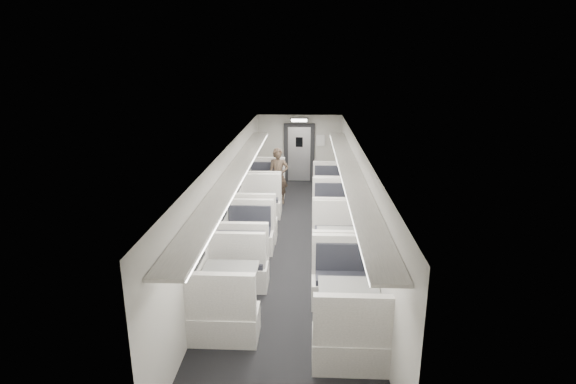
# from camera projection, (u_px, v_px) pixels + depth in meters

# --- Properties ---
(room) EXTENTS (3.24, 12.24, 2.64)m
(room) POSITION_uv_depth(u_px,v_px,m) (294.00, 198.00, 10.40)
(room) COLOR black
(room) RESTS_ON ground
(booth_left_a) EXTENTS (1.15, 2.34, 1.25)m
(booth_left_a) POSITION_uv_depth(u_px,v_px,m) (264.00, 192.00, 13.63)
(booth_left_a) COLOR white
(booth_left_a) RESTS_ON room
(booth_left_b) EXTENTS (1.15, 2.34, 1.25)m
(booth_left_b) POSITION_uv_depth(u_px,v_px,m) (257.00, 212.00, 11.81)
(booth_left_b) COLOR white
(booth_left_b) RESTS_ON room
(booth_left_c) EXTENTS (1.10, 2.24, 1.20)m
(booth_left_c) POSITION_uv_depth(u_px,v_px,m) (245.00, 249.00, 9.55)
(booth_left_c) COLOR white
(booth_left_c) RESTS_ON room
(booth_left_d) EXTENTS (1.15, 2.33, 1.24)m
(booth_left_d) POSITION_uv_depth(u_px,v_px,m) (231.00, 288.00, 7.90)
(booth_left_d) COLOR white
(booth_left_d) RESTS_ON room
(booth_right_a) EXTENTS (1.02, 2.07, 1.11)m
(booth_right_a) POSITION_uv_depth(u_px,v_px,m) (330.00, 192.00, 13.81)
(booth_right_a) COLOR white
(booth_right_a) RESTS_ON room
(booth_right_b) EXTENTS (1.08, 2.20, 1.18)m
(booth_right_b) POSITION_uv_depth(u_px,v_px,m) (334.00, 217.00, 11.50)
(booth_right_b) COLOR white
(booth_right_b) RESTS_ON room
(booth_right_c) EXTENTS (1.11, 2.26, 1.21)m
(booth_right_c) POSITION_uv_depth(u_px,v_px,m) (338.00, 248.00, 9.60)
(booth_right_c) COLOR white
(booth_right_c) RESTS_ON room
(booth_right_d) EXTENTS (1.15, 2.34, 1.25)m
(booth_right_d) POSITION_uv_depth(u_px,v_px,m) (348.00, 308.00, 7.28)
(booth_right_d) COLOR white
(booth_right_d) RESTS_ON room
(passenger) EXTENTS (0.63, 0.41, 1.72)m
(passenger) POSITION_uv_depth(u_px,v_px,m) (278.00, 176.00, 13.67)
(passenger) COLOR black
(passenger) RESTS_ON room
(window_a) EXTENTS (0.02, 1.18, 0.84)m
(window_a) POSITION_uv_depth(u_px,v_px,m) (249.00, 159.00, 13.68)
(window_a) COLOR black
(window_a) RESTS_ON room
(window_b) EXTENTS (0.02, 1.18, 0.84)m
(window_b) POSITION_uv_depth(u_px,v_px,m) (238.00, 178.00, 11.58)
(window_b) COLOR black
(window_b) RESTS_ON room
(window_c) EXTENTS (0.02, 1.18, 0.84)m
(window_c) POSITION_uv_depth(u_px,v_px,m) (222.00, 204.00, 9.47)
(window_c) COLOR black
(window_c) RESTS_ON room
(window_d) EXTENTS (0.02, 1.18, 0.84)m
(window_d) POSITION_uv_depth(u_px,v_px,m) (196.00, 246.00, 7.36)
(window_d) COLOR black
(window_d) RESTS_ON room
(luggage_rack_left) EXTENTS (0.46, 10.40, 0.09)m
(luggage_rack_left) POSITION_uv_depth(u_px,v_px,m) (237.00, 170.00, 9.97)
(luggage_rack_left) COLOR white
(luggage_rack_left) RESTS_ON room
(luggage_rack_right) EXTENTS (0.46, 10.40, 0.09)m
(luggage_rack_right) POSITION_uv_depth(u_px,v_px,m) (350.00, 172.00, 9.86)
(luggage_rack_right) COLOR white
(luggage_rack_right) RESTS_ON room
(vestibule_door) EXTENTS (1.10, 0.13, 2.10)m
(vestibule_door) POSITION_uv_depth(u_px,v_px,m) (299.00, 153.00, 16.13)
(vestibule_door) COLOR black
(vestibule_door) RESTS_ON room
(exit_sign) EXTENTS (0.62, 0.12, 0.16)m
(exit_sign) POSITION_uv_depth(u_px,v_px,m) (299.00, 120.00, 15.31)
(exit_sign) COLOR black
(exit_sign) RESTS_ON room
(wall_notice) EXTENTS (0.32, 0.02, 0.40)m
(wall_notice) POSITION_uv_depth(u_px,v_px,m) (320.00, 141.00, 15.95)
(wall_notice) COLOR silver
(wall_notice) RESTS_ON room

